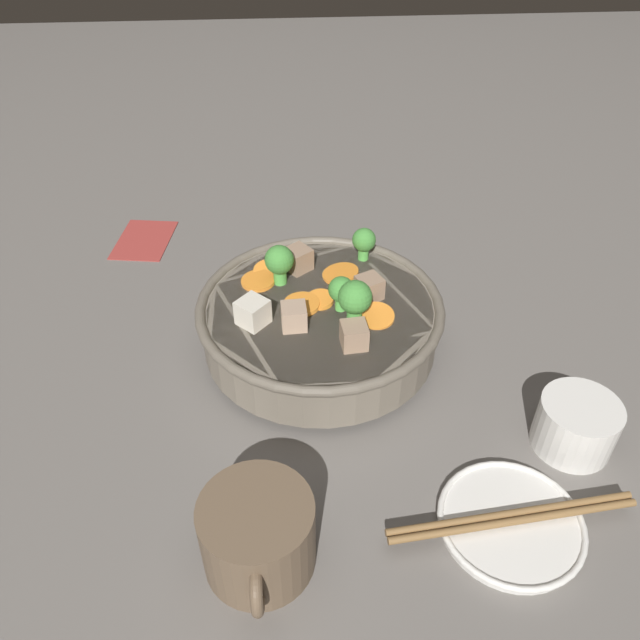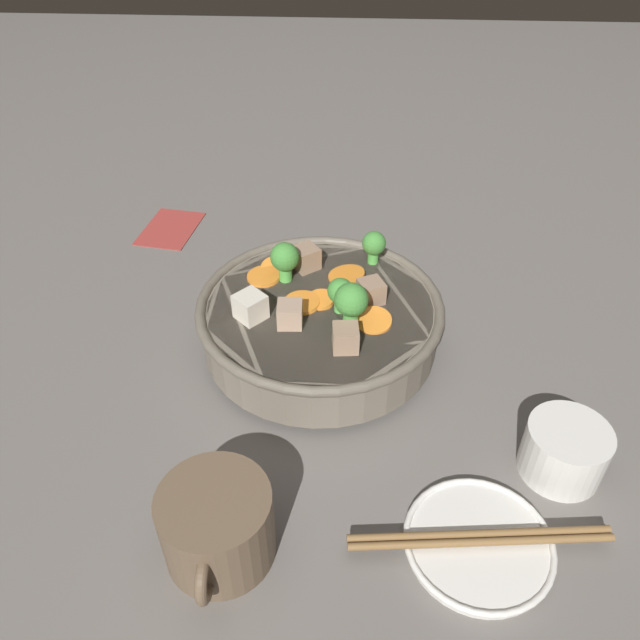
# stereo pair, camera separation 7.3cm
# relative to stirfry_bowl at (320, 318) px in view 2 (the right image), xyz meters

# --- Properties ---
(ground_plane) EXTENTS (3.00, 3.00, 0.00)m
(ground_plane) POSITION_rel_stirfry_bowl_xyz_m (0.00, -0.00, -0.05)
(ground_plane) COLOR slate
(stirfry_bowl) EXTENTS (0.29, 0.29, 0.12)m
(stirfry_bowl) POSITION_rel_stirfry_bowl_xyz_m (0.00, 0.00, 0.00)
(stirfry_bowl) COLOR slate
(stirfry_bowl) RESTS_ON ground_plane
(side_saucer) EXTENTS (0.13, 0.13, 0.01)m
(side_saucer) POSITION_rel_stirfry_bowl_xyz_m (0.26, 0.15, -0.04)
(side_saucer) COLOR white
(side_saucer) RESTS_ON ground_plane
(tea_cup) EXTENTS (0.08, 0.08, 0.06)m
(tea_cup) POSITION_rel_stirfry_bowl_xyz_m (0.17, 0.25, -0.02)
(tea_cup) COLOR white
(tea_cup) RESTS_ON ground_plane
(dark_mug) EXTENTS (0.12, 0.10, 0.07)m
(dark_mug) POSITION_rel_stirfry_bowl_xyz_m (0.27, -0.07, -0.01)
(dark_mug) COLOR brown
(dark_mug) RESTS_ON ground_plane
(napkin) EXTENTS (0.12, 0.09, 0.00)m
(napkin) POSITION_rel_stirfry_bowl_xyz_m (-0.26, -0.25, -0.04)
(napkin) COLOR #A33833
(napkin) RESTS_ON ground_plane
(chopsticks_pair) EXTENTS (0.04, 0.23, 0.01)m
(chopsticks_pair) POSITION_rel_stirfry_bowl_xyz_m (0.26, 0.15, -0.03)
(chopsticks_pair) COLOR olive
(chopsticks_pair) RESTS_ON side_saucer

